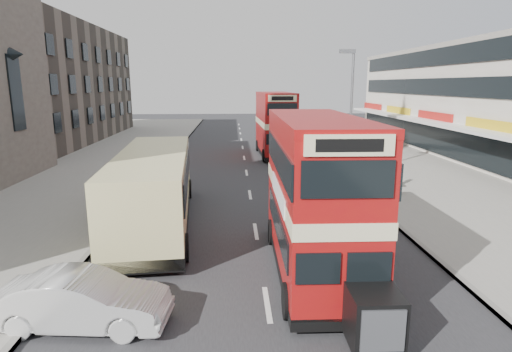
% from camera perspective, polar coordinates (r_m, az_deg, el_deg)
% --- Properties ---
extents(ground, '(160.00, 160.00, 0.00)m').
position_cam_1_polar(ground, '(10.68, 2.44, -22.06)').
color(ground, '#28282B').
rests_on(ground, ground).
extents(road_surface, '(12.00, 90.00, 0.01)m').
position_cam_1_polar(road_surface, '(29.42, -1.29, 0.45)').
color(road_surface, '#28282B').
rests_on(road_surface, ground).
extents(pavement_right, '(12.00, 90.00, 0.15)m').
position_cam_1_polar(pavement_right, '(32.09, 20.66, 0.78)').
color(pavement_right, gray).
rests_on(pavement_right, ground).
extents(pavement_left, '(12.00, 90.00, 0.15)m').
position_cam_1_polar(pavement_left, '(31.42, -23.73, 0.30)').
color(pavement_left, gray).
rests_on(pavement_left, ground).
extents(kerb_left, '(0.20, 90.00, 0.16)m').
position_cam_1_polar(kerb_left, '(29.85, -13.07, 0.44)').
color(kerb_left, gray).
rests_on(kerb_left, ground).
extents(kerb_right, '(0.20, 90.00, 0.16)m').
position_cam_1_polar(kerb_right, '(30.21, 10.36, 0.70)').
color(kerb_right, gray).
rests_on(kerb_right, ground).
extents(brick_terrace, '(14.00, 28.00, 12.00)m').
position_cam_1_polar(brick_terrace, '(51.32, -27.92, 10.84)').
color(brick_terrace, '#66594C').
rests_on(brick_terrace, ground).
extents(street_lamp, '(1.00, 0.20, 8.12)m').
position_cam_1_polar(street_lamp, '(27.82, 12.54, 9.42)').
color(street_lamp, slate).
rests_on(street_lamp, ground).
extents(bus_main, '(2.55, 8.90, 4.89)m').
position_cam_1_polar(bus_main, '(13.56, 8.05, -2.60)').
color(bus_main, black).
rests_on(bus_main, ground).
extents(bus_second, '(2.85, 9.41, 5.17)m').
position_cam_1_polar(bus_second, '(36.17, 2.60, 7.01)').
color(bus_second, black).
rests_on(bus_second, ground).
extents(coach, '(3.74, 11.36, 2.96)m').
position_cam_1_polar(coach, '(18.79, -13.53, -1.25)').
color(coach, black).
rests_on(coach, ground).
extents(car_left_front, '(4.42, 1.91, 1.41)m').
position_cam_1_polar(car_left_front, '(11.90, -22.23, -15.26)').
color(car_left_front, silver).
rests_on(car_left_front, ground).
extents(car_right_a, '(5.14, 2.40, 1.45)m').
position_cam_1_polar(car_right_a, '(24.65, 11.58, -0.40)').
color(car_right_a, maroon).
rests_on(car_right_a, ground).
extents(car_right_b, '(4.41, 2.46, 1.17)m').
position_cam_1_polar(car_right_b, '(30.59, 8.65, 1.88)').
color(car_right_b, orange).
rests_on(car_right_b, ground).
extents(pedestrian_near, '(0.66, 0.47, 1.72)m').
position_cam_1_polar(pedestrian_near, '(25.69, 17.62, 0.43)').
color(pedestrian_near, gray).
rests_on(pedestrian_near, pavement_right).
extents(pedestrian_far, '(1.04, 0.55, 1.70)m').
position_cam_1_polar(pedestrian_far, '(39.71, 10.17, 4.80)').
color(pedestrian_far, gray).
rests_on(pedestrian_far, pavement_right).
extents(cyclist, '(0.80, 1.87, 2.06)m').
position_cam_1_polar(cyclist, '(26.97, 6.51, 0.76)').
color(cyclist, gray).
rests_on(cyclist, ground).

